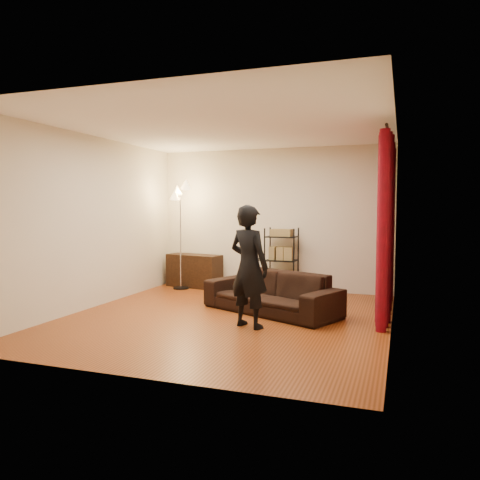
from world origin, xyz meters
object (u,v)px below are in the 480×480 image
at_px(sofa, 271,292).
at_px(storage_boxes, 250,282).
at_px(person, 249,266).
at_px(floor_lamp, 181,237).
at_px(media_cabinet, 194,271).
at_px(wire_shelf, 281,260).

distance_m(sofa, storage_boxes, 2.02).
bearing_deg(person, sofa, -72.04).
relative_size(person, floor_lamp, 0.80).
distance_m(person, media_cabinet, 3.34).
distance_m(media_cabinet, storage_boxes, 1.15).
xyz_separation_m(storage_boxes, floor_lamp, (-1.28, -0.38, 0.87)).
relative_size(media_cabinet, storage_boxes, 3.36).
distance_m(sofa, media_cabinet, 2.67).
xyz_separation_m(sofa, storage_boxes, (-0.92, 1.79, -0.17)).
bearing_deg(media_cabinet, wire_shelf, 9.95).
height_order(sofa, wire_shelf, wire_shelf).
bearing_deg(floor_lamp, storage_boxes, 16.29).
relative_size(person, storage_boxes, 4.91).
bearing_deg(floor_lamp, person, -47.34).
xyz_separation_m(wire_shelf, floor_lamp, (-1.94, -0.26, 0.41)).
bearing_deg(floor_lamp, wire_shelf, 7.71).
relative_size(media_cabinet, floor_lamp, 0.55).
height_order(sofa, media_cabinet, media_cabinet).
relative_size(storage_boxes, floor_lamp, 0.16).
relative_size(storage_boxes, wire_shelf, 0.27).
xyz_separation_m(media_cabinet, storage_boxes, (1.13, 0.08, -0.19)).
bearing_deg(wire_shelf, storage_boxes, 149.30).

